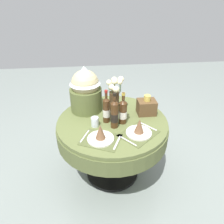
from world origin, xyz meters
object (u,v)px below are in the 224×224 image
at_px(tumbler_near_left, 95,122).
at_px(flower_vase, 115,96).
at_px(place_setting_right, 139,130).
at_px(dining_table, 112,131).
at_px(wine_bottle_left, 106,110).
at_px(wine_bottle_right, 123,111).
at_px(wine_bottle_centre, 114,114).
at_px(place_setting_left, 101,136).
at_px(woven_basket_side_right, 147,107).
at_px(gift_tub_back_left, 85,88).

bearing_deg(tumbler_near_left, flower_vase, 44.64).
relative_size(place_setting_right, tumbler_near_left, 4.49).
bearing_deg(dining_table, wine_bottle_left, -165.27).
height_order(flower_vase, wine_bottle_right, flower_vase).
bearing_deg(dining_table, wine_bottle_centre, -86.79).
bearing_deg(flower_vase, place_setting_left, -111.92).
bearing_deg(wine_bottle_left, flower_vase, 56.09).
xyz_separation_m(place_setting_left, wine_bottle_right, (0.24, 0.26, 0.08)).
distance_m(flower_vase, wine_bottle_right, 0.21).
height_order(place_setting_right, wine_bottle_centre, wine_bottle_centre).
distance_m(place_setting_right, flower_vase, 0.46).
relative_size(place_setting_left, wine_bottle_left, 1.20).
height_order(flower_vase, tumbler_near_left, flower_vase).
bearing_deg(wine_bottle_left, woven_basket_side_right, 14.09).
bearing_deg(dining_table, tumbler_near_left, -154.90).
height_order(flower_vase, gift_tub_back_left, gift_tub_back_left).
relative_size(flower_vase, woven_basket_side_right, 1.93).
height_order(place_setting_left, wine_bottle_centre, wine_bottle_centre).
bearing_deg(wine_bottle_centre, gift_tub_back_left, 125.59).
distance_m(dining_table, wine_bottle_centre, 0.31).
relative_size(wine_bottle_centre, woven_basket_side_right, 1.67).
bearing_deg(wine_bottle_left, tumbler_near_left, -150.19).
xyz_separation_m(wine_bottle_left, wine_bottle_centre, (0.07, -0.10, 0.01)).
bearing_deg(dining_table, flower_vase, 73.79).
bearing_deg(wine_bottle_left, wine_bottle_right, -13.64).
height_order(flower_vase, wine_bottle_left, flower_vase).
bearing_deg(wine_bottle_right, place_setting_right, -59.90).
xyz_separation_m(place_setting_right, wine_bottle_left, (-0.28, 0.24, 0.09)).
bearing_deg(place_setting_right, wine_bottle_centre, 146.35).
bearing_deg(flower_vase, wine_bottle_right, -72.03).
xyz_separation_m(dining_table, wine_bottle_right, (0.10, -0.05, 0.27)).
height_order(wine_bottle_centre, wine_bottle_right, wine_bottle_centre).
bearing_deg(wine_bottle_right, wine_bottle_left, 166.36).
relative_size(place_setting_left, gift_tub_back_left, 0.84).
height_order(place_setting_right, wine_bottle_left, wine_bottle_left).
height_order(dining_table, flower_vase, flower_vase).
relative_size(flower_vase, wine_bottle_right, 1.26).
distance_m(flower_vase, tumbler_near_left, 0.35).
bearing_deg(tumbler_near_left, wine_bottle_left, 29.81).
xyz_separation_m(dining_table, place_setting_left, (-0.14, -0.31, 0.18)).
relative_size(place_setting_right, wine_bottle_left, 1.23).
xyz_separation_m(wine_bottle_left, wine_bottle_right, (0.16, -0.04, -0.01)).
distance_m(wine_bottle_left, tumbler_near_left, 0.16).
xyz_separation_m(dining_table, tumbler_near_left, (-0.18, -0.08, 0.18)).
xyz_separation_m(place_setting_left, flower_vase, (0.18, 0.44, 0.16)).
bearing_deg(place_setting_left, wine_bottle_left, 75.04).
bearing_deg(wine_bottle_centre, wine_bottle_right, 35.37).
relative_size(place_setting_left, woven_basket_side_right, 1.93).
relative_size(tumbler_near_left, woven_basket_side_right, 0.44).
height_order(wine_bottle_right, woven_basket_side_right, wine_bottle_right).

